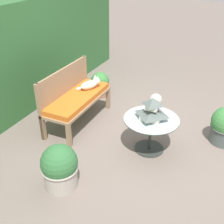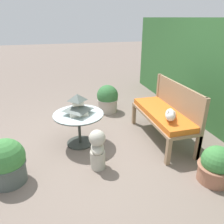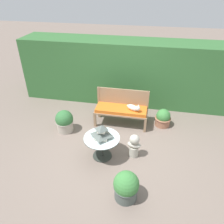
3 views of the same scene
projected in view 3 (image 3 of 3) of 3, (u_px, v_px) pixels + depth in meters
ground at (112, 147)px, 5.14m from camera, size 30.00×30.00×0.00m
foliage_hedge_back at (127, 71)px, 6.69m from camera, size 6.40×1.07×1.87m
garden_bench at (121, 110)px, 5.72m from camera, size 1.38×0.52×0.51m
bench_backrest at (123, 98)px, 5.79m from camera, size 1.38×0.06×0.93m
cat at (134, 108)px, 5.53m from camera, size 0.37×0.31×0.21m
patio_table at (102, 142)px, 4.66m from camera, size 0.77×0.77×0.52m
pagoda_birdhouse at (102, 132)px, 4.53m from camera, size 0.36×0.36×0.32m
garden_bust at (134, 145)px, 4.74m from camera, size 0.33×0.22×0.56m
potted_plant_table_near at (163, 118)px, 5.79m from camera, size 0.43×0.43×0.47m
potted_plant_bench_right at (126, 186)px, 3.83m from camera, size 0.46×0.46×0.58m
potted_plant_hedge_corner at (65, 121)px, 5.55m from camera, size 0.45×0.45×0.58m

